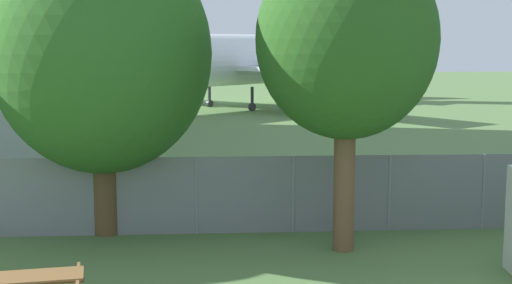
# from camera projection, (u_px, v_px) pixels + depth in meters

# --- Properties ---
(perimeter_fence) EXTENTS (56.07, 0.07, 2.04)m
(perimeter_fence) POSITION_uv_depth(u_px,v_px,m) (293.00, 194.00, 18.67)
(perimeter_fence) COLOR gray
(perimeter_fence) RESTS_ON ground
(airplane) EXTENTS (29.77, 28.07, 11.54)m
(airplane) POSITION_uv_depth(u_px,v_px,m) (220.00, 61.00, 53.59)
(airplane) COLOR white
(airplane) RESTS_ON ground
(tree_near_hangar) EXTENTS (5.57, 5.57, 7.76)m
(tree_near_hangar) POSITION_uv_depth(u_px,v_px,m) (102.00, 54.00, 18.02)
(tree_near_hangar) COLOR brown
(tree_near_hangar) RESTS_ON ground
(tree_left_of_cabin) EXTENTS (4.24, 4.24, 7.37)m
(tree_left_of_cabin) POSITION_uv_depth(u_px,v_px,m) (347.00, 41.00, 16.50)
(tree_left_of_cabin) COLOR brown
(tree_left_of_cabin) RESTS_ON ground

